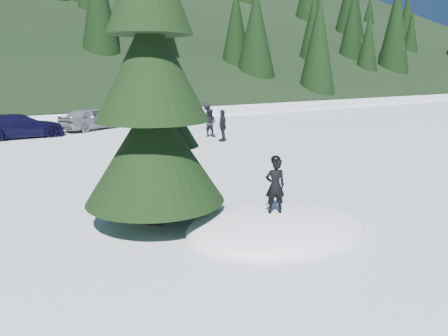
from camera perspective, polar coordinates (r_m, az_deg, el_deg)
ground at (r=10.22m, az=7.00°, el=-7.67°), size 200.00×200.00×0.00m
snow_mound at (r=10.22m, az=7.00°, el=-7.67°), size 4.48×3.52×0.96m
spruce_tall at (r=9.91m, az=-9.44°, el=11.25°), size 3.20×3.20×8.60m
spruce_short at (r=11.69m, az=-7.62°, el=5.51°), size 2.20×2.20×5.37m
child_skier at (r=9.53m, az=6.69°, el=-2.34°), size 0.52×0.44×1.20m
adult_0 at (r=23.81m, az=-1.89°, el=5.92°), size 0.91×0.93×1.51m
adult_1 at (r=22.18m, az=-0.20°, el=5.56°), size 0.66×1.02×1.61m
adult_2 at (r=26.75m, az=-2.25°, el=6.79°), size 0.96×1.21×1.64m
car_3 at (r=25.75m, az=-25.10°, el=5.00°), size 4.44×1.81×1.29m
car_4 at (r=27.78m, az=-16.98°, el=6.20°), size 4.33×3.16×1.37m
car_5 at (r=32.77m, az=-8.27°, el=7.51°), size 4.42×2.59×1.38m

